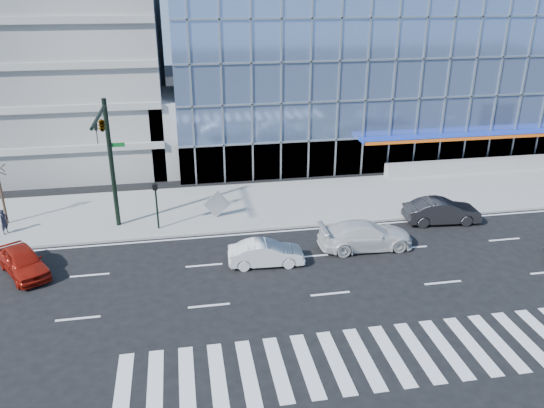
{
  "coord_description": "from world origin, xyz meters",
  "views": [
    {
      "loc": [
        -6.84,
        -25.71,
        14.15
      ],
      "look_at": [
        -1.68,
        3.0,
        2.1
      ],
      "focal_mm": 35.0,
      "sensor_mm": 36.0,
      "label": 1
    }
  ],
  "objects_px": {
    "tilted_panel": "(217,204)",
    "pedestrian": "(4,222)",
    "traffic_signal": "(105,138)",
    "dark_sedan": "(442,211)",
    "red_sedan": "(23,261)",
    "ped_signal_post": "(156,199)",
    "white_sedan": "(266,253)",
    "white_suv": "(365,235)"
  },
  "relations": [
    {
      "from": "traffic_signal",
      "to": "tilted_panel",
      "type": "bearing_deg",
      "value": 13.49
    },
    {
      "from": "traffic_signal",
      "to": "tilted_panel",
      "type": "xyz_separation_m",
      "value": [
        6.25,
        1.5,
        -5.1
      ]
    },
    {
      "from": "pedestrian",
      "to": "dark_sedan",
      "type": "bearing_deg",
      "value": -72.74
    },
    {
      "from": "pedestrian",
      "to": "red_sedan",
      "type": "bearing_deg",
      "value": -132.75
    },
    {
      "from": "ped_signal_post",
      "to": "dark_sedan",
      "type": "relative_size",
      "value": 0.62
    },
    {
      "from": "tilted_panel",
      "to": "white_sedan",
      "type": "bearing_deg",
      "value": -80.28
    },
    {
      "from": "traffic_signal",
      "to": "white_sedan",
      "type": "height_order",
      "value": "traffic_signal"
    },
    {
      "from": "white_suv",
      "to": "dark_sedan",
      "type": "height_order",
      "value": "white_suv"
    },
    {
      "from": "red_sedan",
      "to": "tilted_panel",
      "type": "distance_m",
      "value": 11.88
    },
    {
      "from": "dark_sedan",
      "to": "white_suv",
      "type": "bearing_deg",
      "value": 117.41
    },
    {
      "from": "dark_sedan",
      "to": "pedestrian",
      "type": "bearing_deg",
      "value": 88.61
    },
    {
      "from": "traffic_signal",
      "to": "white_suv",
      "type": "relative_size",
      "value": 1.45
    },
    {
      "from": "ped_signal_post",
      "to": "red_sedan",
      "type": "height_order",
      "value": "ped_signal_post"
    },
    {
      "from": "pedestrian",
      "to": "white_sedan",
      "type": "bearing_deg",
      "value": -89.62
    },
    {
      "from": "ped_signal_post",
      "to": "pedestrian",
      "type": "distance_m",
      "value": 9.27
    },
    {
      "from": "white_suv",
      "to": "red_sedan",
      "type": "distance_m",
      "value": 18.75
    },
    {
      "from": "dark_sedan",
      "to": "pedestrian",
      "type": "relative_size",
      "value": 3.06
    },
    {
      "from": "ped_signal_post",
      "to": "dark_sedan",
      "type": "height_order",
      "value": "ped_signal_post"
    },
    {
      "from": "red_sedan",
      "to": "pedestrian",
      "type": "xyz_separation_m",
      "value": [
        -2.26,
        5.1,
        0.21
      ]
    },
    {
      "from": "dark_sedan",
      "to": "pedestrian",
      "type": "distance_m",
      "value": 27.16
    },
    {
      "from": "ped_signal_post",
      "to": "dark_sedan",
      "type": "xyz_separation_m",
      "value": [
        17.86,
        -1.94,
        -1.35
      ]
    },
    {
      "from": "white_sedan",
      "to": "tilted_panel",
      "type": "xyz_separation_m",
      "value": [
        -2.11,
        6.54,
        0.39
      ]
    },
    {
      "from": "dark_sedan",
      "to": "red_sedan",
      "type": "distance_m",
      "value": 24.85
    },
    {
      "from": "traffic_signal",
      "to": "white_sedan",
      "type": "xyz_separation_m",
      "value": [
        8.36,
        -5.04,
        -5.49
      ]
    },
    {
      "from": "white_suv",
      "to": "dark_sedan",
      "type": "xyz_separation_m",
      "value": [
        6.0,
        2.51,
        -0.01
      ]
    },
    {
      "from": "ped_signal_post",
      "to": "red_sedan",
      "type": "xyz_separation_m",
      "value": [
        -6.89,
        -4.15,
        -1.42
      ]
    },
    {
      "from": "traffic_signal",
      "to": "ped_signal_post",
      "type": "relative_size",
      "value": 2.67
    },
    {
      "from": "ped_signal_post",
      "to": "tilted_panel",
      "type": "relative_size",
      "value": 2.31
    },
    {
      "from": "traffic_signal",
      "to": "dark_sedan",
      "type": "relative_size",
      "value": 1.67
    },
    {
      "from": "traffic_signal",
      "to": "ped_signal_post",
      "type": "bearing_deg",
      "value": 8.52
    },
    {
      "from": "red_sedan",
      "to": "pedestrian",
      "type": "bearing_deg",
      "value": 83.32
    },
    {
      "from": "white_suv",
      "to": "red_sedan",
      "type": "xyz_separation_m",
      "value": [
        -18.75,
        0.3,
        -0.07
      ]
    },
    {
      "from": "dark_sedan",
      "to": "tilted_panel",
      "type": "bearing_deg",
      "value": 82.46
    },
    {
      "from": "white_suv",
      "to": "red_sedan",
      "type": "relative_size",
      "value": 1.29
    },
    {
      "from": "ped_signal_post",
      "to": "white_sedan",
      "type": "height_order",
      "value": "ped_signal_post"
    },
    {
      "from": "white_sedan",
      "to": "red_sedan",
      "type": "xyz_separation_m",
      "value": [
        -12.75,
        1.27,
        0.05
      ]
    },
    {
      "from": "white_sedan",
      "to": "dark_sedan",
      "type": "height_order",
      "value": "dark_sedan"
    },
    {
      "from": "tilted_panel",
      "to": "pedestrian",
      "type": "bearing_deg",
      "value": 172.62
    },
    {
      "from": "pedestrian",
      "to": "tilted_panel",
      "type": "height_order",
      "value": "tilted_panel"
    },
    {
      "from": "ped_signal_post",
      "to": "dark_sedan",
      "type": "bearing_deg",
      "value": -6.21
    },
    {
      "from": "white_suv",
      "to": "tilted_panel",
      "type": "xyz_separation_m",
      "value": [
        -8.11,
        5.57,
        0.27
      ]
    },
    {
      "from": "white_suv",
      "to": "dark_sedan",
      "type": "distance_m",
      "value": 6.5
    }
  ]
}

